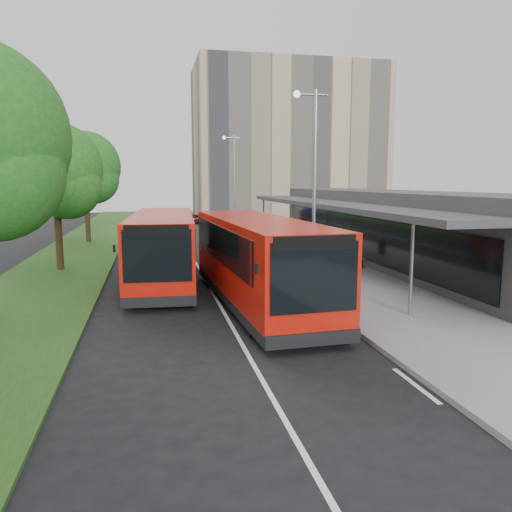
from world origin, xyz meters
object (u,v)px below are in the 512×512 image
Objects in this scene: car_far at (161,214)px; bus_second at (163,248)px; tree_far at (85,171)px; lamp_post_far at (233,179)px; bus_main at (258,261)px; bollard at (249,235)px; tree_mid at (55,175)px; litter_bin at (287,249)px; car_near at (194,218)px; lamp_post_near at (313,177)px.

bus_second is at bearing -95.68° from car_far.
lamp_post_far is (11.13, 0.95, -0.57)m from tree_far.
bollard is (3.21, 17.97, -0.94)m from bus_main.
bus_second is at bearing -39.29° from tree_mid.
tree_mid reaches higher than bus_second.
bollard is (6.49, 13.04, -0.90)m from bus_second.
tree_far is at bearing -175.13° from lamp_post_far.
tree_mid is 12.79m from bus_main.
tree_far is 12.87m from bollard.
tree_far is 11.18m from lamp_post_far.
tree_mid is 9.10× the size of litter_bin.
litter_bin is at bearing -83.85° from car_far.
bollard reaches higher than car_near.
lamp_post_near is at bearing -22.10° from bus_second.
bus_main is at bearing -111.67° from car_near.
tree_mid reaches higher than car_near.
lamp_post_near is (11.13, -7.05, -0.11)m from tree_mid.
bus_second reaches higher than bollard.
tree_far is at bearing 139.74° from litter_bin.
lamp_post_near is at bearing 33.88° from bus_main.
tree_far reaches higher than car_far.
tree_mid is at bearing -142.65° from bollard.
bus_main is (8.40, -21.11, -3.65)m from tree_far.
litter_bin is at bearing -83.58° from lamp_post_far.
lamp_post_far is 2.08× the size of car_far.
car_far is at bearing 100.78° from litter_bin.
tree_mid is at bearing -103.86° from car_far.
bus_main is at bearing -52.94° from bus_second.
bus_main is at bearing -110.79° from litter_bin.
lamp_post_far is 22.44m from bus_main.
lamp_post_far is 2.60× the size of car_near.
tree_mid reaches higher than litter_bin.
bollard is (11.61, 8.86, -4.14)m from tree_mid.
lamp_post_far reaches higher than litter_bin.
lamp_post_far is 5.76m from bollard.
bus_second is at bearing -116.45° from bollard.
bus_second is at bearing -142.18° from litter_bin.
bus_main is 18.28m from bollard.
car_far is (-5.28, 43.03, -4.08)m from lamp_post_near.
car_near is at bearing 60.47° from tree_far.
tree_mid is 0.66× the size of bus_main.
car_far reaches higher than bollard.
tree_mid is 0.93× the size of lamp_post_near.
bus_second is 3.61× the size of car_near.
car_far is (5.85, 23.98, -4.65)m from tree_far.
lamp_post_far is at bearing 96.67° from bollard.
car_far is at bearing 76.29° from tree_far.
tree_far is 2.13× the size of car_far.
car_near is 8.34m from car_far.
tree_far is at bearing -139.85° from car_near.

